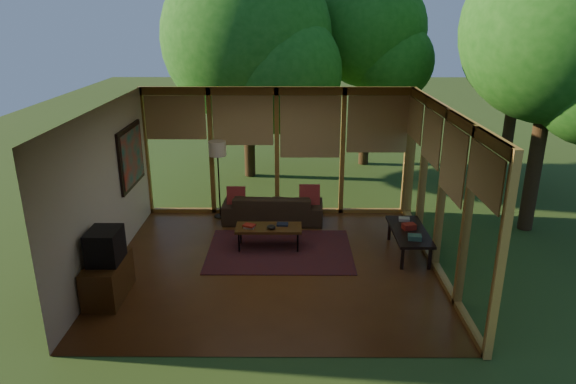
{
  "coord_description": "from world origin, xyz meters",
  "views": [
    {
      "loc": [
        0.29,
        -7.91,
        4.08
      ],
      "look_at": [
        0.24,
        0.7,
        1.09
      ],
      "focal_mm": 32.0,
      "sensor_mm": 36.0,
      "label": 1
    }
  ],
  "objects_px": {
    "coffee_table": "(269,228)",
    "television": "(105,246)",
    "sofa": "(273,207)",
    "media_cabinet": "(108,279)",
    "floor_lamp": "(218,153)",
    "side_console": "(409,232)"
  },
  "relations": [
    {
      "from": "coffee_table",
      "to": "side_console",
      "type": "height_order",
      "value": "side_console"
    },
    {
      "from": "media_cabinet",
      "to": "floor_lamp",
      "type": "distance_m",
      "value": 3.67
    },
    {
      "from": "sofa",
      "to": "side_console",
      "type": "xyz_separation_m",
      "value": [
        2.48,
        -1.53,
        0.11
      ]
    },
    {
      "from": "sofa",
      "to": "television",
      "type": "bearing_deg",
      "value": 54.5
    },
    {
      "from": "coffee_table",
      "to": "television",
      "type": "bearing_deg",
      "value": -143.49
    },
    {
      "from": "sofa",
      "to": "television",
      "type": "distance_m",
      "value": 3.9
    },
    {
      "from": "coffee_table",
      "to": "side_console",
      "type": "bearing_deg",
      "value": -4.87
    },
    {
      "from": "side_console",
      "to": "floor_lamp",
      "type": "bearing_deg",
      "value": 154.15
    },
    {
      "from": "media_cabinet",
      "to": "coffee_table",
      "type": "height_order",
      "value": "media_cabinet"
    },
    {
      "from": "sofa",
      "to": "coffee_table",
      "type": "xyz_separation_m",
      "value": [
        -0.03,
        -1.31,
        0.09
      ]
    },
    {
      "from": "floor_lamp",
      "to": "coffee_table",
      "type": "bearing_deg",
      "value": -54.47
    },
    {
      "from": "television",
      "to": "side_console",
      "type": "distance_m",
      "value": 5.1
    },
    {
      "from": "television",
      "to": "side_console",
      "type": "height_order",
      "value": "television"
    },
    {
      "from": "media_cabinet",
      "to": "television",
      "type": "relative_size",
      "value": 1.82
    },
    {
      "from": "sofa",
      "to": "floor_lamp",
      "type": "xyz_separation_m",
      "value": [
        -1.13,
        0.22,
        1.11
      ]
    },
    {
      "from": "media_cabinet",
      "to": "television",
      "type": "height_order",
      "value": "television"
    },
    {
      "from": "coffee_table",
      "to": "side_console",
      "type": "relative_size",
      "value": 0.86
    },
    {
      "from": "television",
      "to": "coffee_table",
      "type": "relative_size",
      "value": 0.46
    },
    {
      "from": "media_cabinet",
      "to": "floor_lamp",
      "type": "xyz_separation_m",
      "value": [
        1.27,
        3.26,
        1.11
      ]
    },
    {
      "from": "sofa",
      "to": "coffee_table",
      "type": "height_order",
      "value": "sofa"
    },
    {
      "from": "television",
      "to": "side_console",
      "type": "bearing_deg",
      "value": 17.38
    },
    {
      "from": "sofa",
      "to": "floor_lamp",
      "type": "height_order",
      "value": "floor_lamp"
    }
  ]
}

